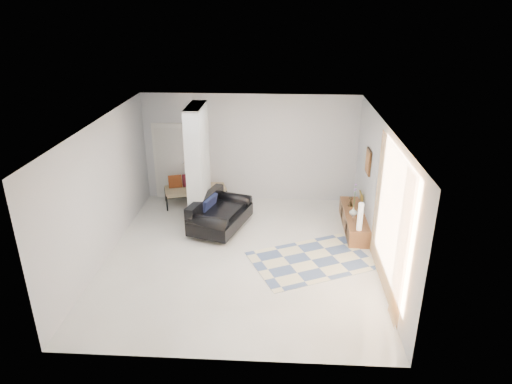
{
  "coord_description": "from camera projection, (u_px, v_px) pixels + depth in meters",
  "views": [
    {
      "loc": [
        0.81,
        -8.22,
        4.92
      ],
      "look_at": [
        0.29,
        0.6,
        1.2
      ],
      "focal_mm": 32.0,
      "sensor_mm": 36.0,
      "label": 1
    }
  ],
  "objects": [
    {
      "name": "floor",
      "position": [
        240.0,
        255.0,
        9.52
      ],
      "size": [
        6.0,
        6.0,
        0.0
      ],
      "primitive_type": "plane",
      "color": "beige",
      "rests_on": "ground"
    },
    {
      "name": "wall_back",
      "position": [
        250.0,
        148.0,
        11.73
      ],
      "size": [
        6.0,
        0.0,
        6.0
      ],
      "primitive_type": "plane",
      "rotation": [
        1.57,
        0.0,
        0.0
      ],
      "color": "silver",
      "rests_on": "ground"
    },
    {
      "name": "media_console",
      "position": [
        354.0,
        220.0,
        10.58
      ],
      "size": [
        0.45,
        1.92,
        0.8
      ],
      "color": "brown",
      "rests_on": "floor"
    },
    {
      "name": "hallway_door",
      "position": [
        170.0,
        161.0,
        11.96
      ],
      "size": [
        0.85,
        0.06,
        2.04
      ],
      "primitive_type": "cube",
      "color": "silver",
      "rests_on": "floor"
    },
    {
      "name": "wall_art",
      "position": [
        368.0,
        162.0,
        10.0
      ],
      "size": [
        0.04,
        0.45,
        0.55
      ],
      "primitive_type": "cube",
      "color": "#3C2310",
      "rests_on": "wall_right"
    },
    {
      "name": "vase",
      "position": [
        353.0,
        211.0,
        10.34
      ],
      "size": [
        0.21,
        0.21,
        0.19
      ],
      "primitive_type": "imported",
      "rotation": [
        0.0,
        0.0,
        0.16
      ],
      "color": "white",
      "rests_on": "media_console"
    },
    {
      "name": "wall_front",
      "position": [
        219.0,
        280.0,
        6.21
      ],
      "size": [
        6.0,
        0.0,
        6.0
      ],
      "primitive_type": "plane",
      "rotation": [
        -1.57,
        0.0,
        0.0
      ],
      "color": "silver",
      "rests_on": "ground"
    },
    {
      "name": "partition_column",
      "position": [
        198.0,
        166.0,
        10.51
      ],
      "size": [
        0.35,
        1.2,
        2.8
      ],
      "primitive_type": "cube",
      "color": "silver",
      "rests_on": "floor"
    },
    {
      "name": "daybed",
      "position": [
        194.0,
        188.0,
        11.84
      ],
      "size": [
        1.68,
        1.08,
        0.77
      ],
      "rotation": [
        0.0,
        0.0,
        0.3
      ],
      "color": "black",
      "rests_on": "floor"
    },
    {
      "name": "loveseat",
      "position": [
        218.0,
        214.0,
        10.54
      ],
      "size": [
        1.42,
        1.86,
        0.76
      ],
      "rotation": [
        0.0,
        0.0,
        -0.31
      ],
      "color": "silver",
      "rests_on": "floor"
    },
    {
      "name": "wall_left",
      "position": [
        103.0,
        191.0,
        9.12
      ],
      "size": [
        0.0,
        6.0,
        6.0
      ],
      "primitive_type": "plane",
      "rotation": [
        1.57,
        0.0,
        1.57
      ],
      "color": "silver",
      "rests_on": "ground"
    },
    {
      "name": "area_rug",
      "position": [
        311.0,
        260.0,
        9.34
      ],
      "size": [
        2.79,
        2.4,
        0.01
      ],
      "primitive_type": "cube",
      "rotation": [
        0.0,
        0.0,
        0.43
      ],
      "color": "beige",
      "rests_on": "floor"
    },
    {
      "name": "bronze_figurine",
      "position": [
        350.0,
        201.0,
        10.8
      ],
      "size": [
        0.12,
        0.12,
        0.24
      ],
      "primitive_type": null,
      "rotation": [
        0.0,
        0.0,
        -0.03
      ],
      "color": "#312415",
      "rests_on": "media_console"
    },
    {
      "name": "wall_right",
      "position": [
        381.0,
        197.0,
        8.83
      ],
      "size": [
        0.0,
        6.0,
        6.0
      ],
      "primitive_type": "plane",
      "rotation": [
        1.57,
        0.0,
        -1.57
      ],
      "color": "silver",
      "rests_on": "ground"
    },
    {
      "name": "curtain",
      "position": [
        389.0,
        221.0,
        7.75
      ],
      "size": [
        0.0,
        2.55,
        2.55
      ],
      "primitive_type": "plane",
      "rotation": [
        1.57,
        0.0,
        1.57
      ],
      "color": "#FFAB43",
      "rests_on": "wall_right"
    },
    {
      "name": "cylinder_lamp",
      "position": [
        360.0,
        217.0,
        9.61
      ],
      "size": [
        0.11,
        0.11,
        0.62
      ],
      "primitive_type": "cylinder",
      "color": "white",
      "rests_on": "media_console"
    },
    {
      "name": "ceiling",
      "position": [
        238.0,
        124.0,
        8.43
      ],
      "size": [
        6.0,
        6.0,
        0.0
      ],
      "primitive_type": "plane",
      "rotation": [
        3.14,
        0.0,
        0.0
      ],
      "color": "white",
      "rests_on": "wall_back"
    }
  ]
}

